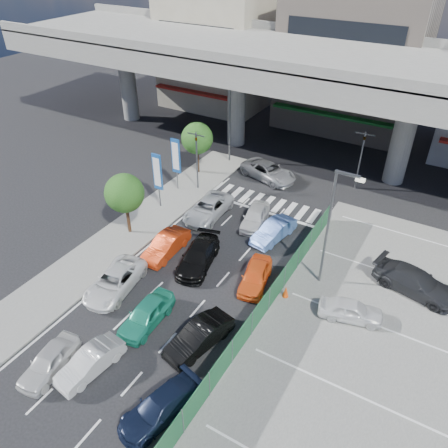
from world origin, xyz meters
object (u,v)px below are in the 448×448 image
Objects in this scene: sedan_white_front_mid at (255,217)px; van_white_back_left at (49,361)px; tree_far at (197,138)px; sedan_black_mid at (198,257)px; hatch_black_mid_right at (199,336)px; traffic_light_right at (363,146)px; taxi_orange_left at (166,245)px; kei_truck_front_right at (274,231)px; taxi_orange_right at (255,276)px; minivan_navy_back at (160,407)px; street_lamp_left at (231,114)px; parked_sedan_dgrey at (415,282)px; wagon_silver_front_left at (208,209)px; crossing_wagon_silver at (268,171)px; hatch_white_back_mid at (90,362)px; traffic_cone at (286,291)px; traffic_light_left at (196,147)px; tree_near at (124,193)px; street_lamp_right at (332,220)px; signboard_near at (157,173)px; taxi_teal_mid at (146,314)px; signboard_far at (176,158)px; sedan_white_mid_left at (115,281)px.

van_white_back_left is at bearing -112.35° from sedan_white_front_mid.
tree_far is 1.01× the size of sedan_black_mid.
traffic_light_right is at bearing 96.62° from hatch_black_mid_right.
taxi_orange_left is 1.03× the size of kei_truck_front_right.
minivan_navy_back is at bearing -100.93° from taxi_orange_right.
street_lamp_left is 21.55m from parked_sedan_dgrey.
wagon_silver_front_left is (-0.61, 16.24, 0.06)m from van_white_back_left.
sedan_black_mid is 0.91× the size of crossing_wagon_silver.
taxi_orange_left and sedan_white_front_mid have the same top height.
kei_truck_front_right is at bearing -136.45° from crossing_wagon_silver.
sedan_black_mid reaches higher than minivan_navy_back.
traffic_cone is (6.42, 9.95, -0.17)m from hatch_white_back_mid.
kei_truck_front_right is at bearing -20.71° from traffic_light_left.
tree_near and tree_far have the same top height.
tree_far reaches higher than hatch_white_back_mid.
tree_far is at bearing 84.58° from parked_sedan_dgrey.
street_lamp_right is at bearing -41.63° from street_lamp_left.
taxi_orange_left is at bearing -48.91° from signboard_near.
parked_sedan_dgrey reaches higher than van_white_back_left.
traffic_light_left is at bearing 136.24° from hatch_black_mid_right.
street_lamp_left reaches higher than taxi_teal_mid.
traffic_light_left is 1.02× the size of parked_sedan_dgrey.
signboard_far is 9.14m from taxi_orange_left.
kei_truck_front_right is (5.66, -0.12, -0.02)m from wagon_silver_front_left.
street_lamp_left is at bearing 138.37° from street_lamp_right.
taxi_teal_mid is (6.05, -20.38, -4.08)m from street_lamp_left.
taxi_orange_left is at bearing 170.15° from taxi_orange_right.
traffic_light_left reaches higher than minivan_navy_back.
traffic_light_right is 15.83m from traffic_cone.
tree_far reaches higher than wagon_silver_front_left.
traffic_light_left is 5.46m from wagon_silver_front_left.
tree_far reaches higher than hatch_black_mid_right.
sedan_black_mid is (-7.76, -2.54, -4.08)m from street_lamp_right.
tree_near reaches higher than minivan_navy_back.
wagon_silver_front_left reaches higher than sedan_white_mid_left.
signboard_near is 10.02m from kei_truck_front_right.
hatch_black_mid_right is (3.90, 4.15, 0.07)m from hatch_white_back_mid.
hatch_white_back_mid is (-7.88, -12.39, -4.15)m from street_lamp_right.
street_lamp_right is at bearing 64.79° from hatch_white_back_mid.
minivan_navy_back is 0.80× the size of crossing_wagon_silver.
tree_near is 1.28× the size of hatch_white_back_mid.
street_lamp_left is 1.70× the size of signboard_far.
sedan_white_mid_left is 0.97× the size of wagon_silver_front_left.
signboard_far is at bearing 161.32° from street_lamp_right.
street_lamp_right is at bearing -29.58° from tree_far.
van_white_back_left is 0.91× the size of taxi_teal_mid.
van_white_back_left is 16.26m from wagon_silver_front_left.
crossing_wagon_silver is (4.44, 4.74, -3.21)m from traffic_light_left.
taxi_orange_left is at bearing -77.80° from street_lamp_left.
van_white_back_left is at bearing 148.39° from parked_sedan_dgrey.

